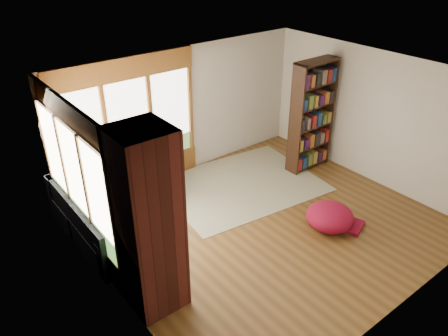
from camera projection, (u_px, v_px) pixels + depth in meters
floor at (266, 224)px, 7.62m from camera, size 5.50×5.50×0.00m
ceiling at (274, 79)px, 6.35m from camera, size 5.50×5.50×0.00m
wall_back at (183, 112)px, 8.70m from camera, size 5.50×0.04×2.60m
wall_front at (412, 234)px, 5.27m from camera, size 5.50×0.04×2.60m
wall_left at (110, 221)px, 5.50m from camera, size 0.04×5.00×2.60m
wall_right at (373, 117)px, 8.47m from camera, size 0.04×5.00×2.60m
windows_back at (130, 125)px, 8.01m from camera, size 2.82×0.10×1.90m
windows_left at (76, 179)px, 6.32m from camera, size 0.10×2.62×1.90m
roller_blind at (53, 134)px, 6.71m from camera, size 0.03×0.72×0.90m
brick_chimney at (149, 224)px, 5.45m from camera, size 0.70×0.70×2.60m
sectional_sofa at (117, 205)px, 7.58m from camera, size 2.20×2.20×0.80m
area_rug at (241, 184)px, 8.77m from camera, size 3.27×2.65×0.01m
bookshelf at (312, 116)px, 8.90m from camera, size 0.99×0.33×2.31m
pouf at (330, 216)px, 7.43m from camera, size 1.05×1.05×0.44m
dog_tan at (116, 185)px, 7.23m from camera, size 1.05×0.89×0.51m
dog_brindle at (127, 204)px, 6.85m from camera, size 0.61×0.80×0.40m
throw_pillows at (112, 179)px, 7.48m from camera, size 1.98×1.68×0.45m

